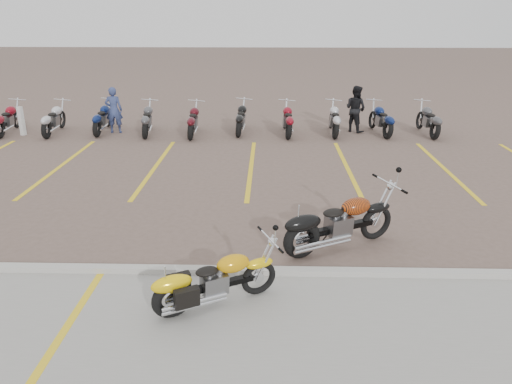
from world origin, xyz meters
TOP-DOWN VIEW (x-y plane):
  - ground at (0.00, 0.00)m, footprint 100.00×100.00m
  - concrete_apron at (0.00, -4.50)m, footprint 60.00×5.00m
  - curb at (0.00, -2.00)m, footprint 60.00×0.18m
  - parking_stripes at (0.00, 4.00)m, footprint 38.00×5.50m
  - apron_stripe at (-2.30, -4.50)m, footprint 0.12×5.00m
  - yellow_cruiser at (-0.31, -2.95)m, footprint 1.80×1.01m
  - flame_cruiser at (1.75, -1.01)m, footprint 2.15×1.22m
  - person_a at (-5.01, 8.06)m, footprint 0.63×0.45m
  - person_b at (3.58, 8.47)m, footprint 1.01×1.00m
  - bollard at (-8.16, 7.59)m, footprint 0.18×0.18m
  - bg_bike_row at (-2.20, 8.08)m, footprint 17.30×2.04m

SIDE VIEW (x-z plane):
  - ground at x=0.00m, z-range 0.00..0.00m
  - parking_stripes at x=0.00m, z-range 0.00..0.01m
  - concrete_apron at x=0.00m, z-range 0.00..0.01m
  - apron_stripe at x=-2.30m, z-range 0.01..0.01m
  - curb at x=0.00m, z-range 0.00..0.12m
  - yellow_cruiser at x=-0.31m, z-range 0.00..0.81m
  - flame_cruiser at x=1.75m, z-range 0.00..0.97m
  - bollard at x=-8.16m, z-range 0.00..1.00m
  - bg_bike_row at x=-2.20m, z-range 0.00..1.10m
  - person_a at x=-5.01m, z-range 0.00..1.63m
  - person_b at x=3.58m, z-range 0.00..1.65m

